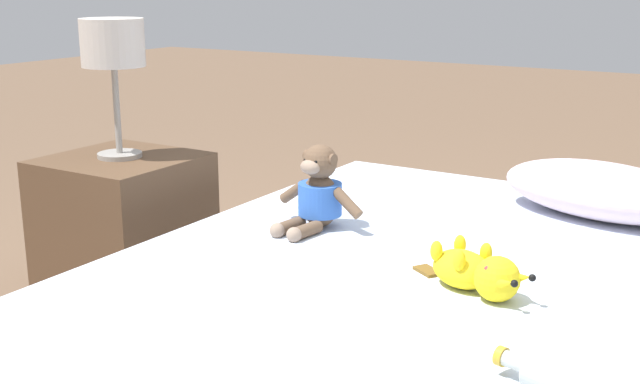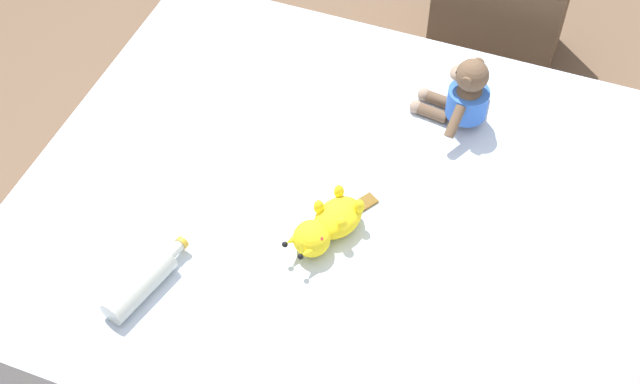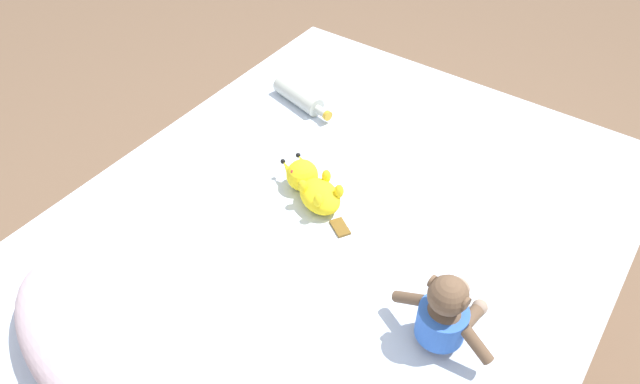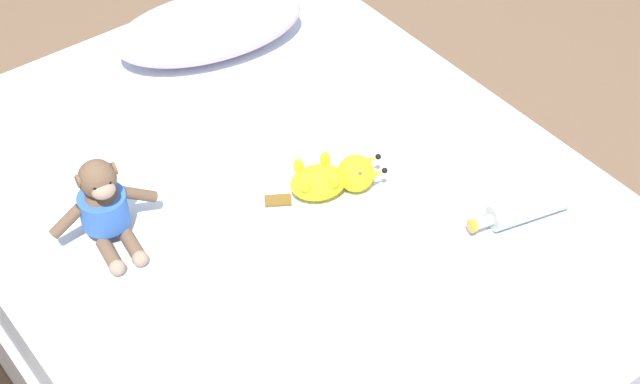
# 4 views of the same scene
# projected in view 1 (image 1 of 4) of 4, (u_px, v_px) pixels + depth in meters

# --- Properties ---
(bed) EXTENTS (1.55, 1.96, 0.38)m
(bed) POSITION_uv_depth(u_px,v_px,m) (434.00, 349.00, 1.96)
(bed) COLOR #B2B2B7
(bed) RESTS_ON ground_plane
(pillow) EXTENTS (0.65, 0.42, 0.16)m
(pillow) POSITION_uv_depth(u_px,v_px,m) (601.00, 190.00, 2.33)
(pillow) COLOR silver
(pillow) RESTS_ON bed
(plush_monkey) EXTENTS (0.29, 0.24, 0.24)m
(plush_monkey) POSITION_uv_depth(u_px,v_px,m) (317.00, 194.00, 2.23)
(plush_monkey) COLOR brown
(plush_monkey) RESTS_ON bed
(plush_yellow_creature) EXTENTS (0.32, 0.19, 0.10)m
(plush_yellow_creature) POSITION_uv_depth(u_px,v_px,m) (477.00, 272.00, 1.78)
(plush_yellow_creature) COLOR yellow
(plush_yellow_creature) RESTS_ON bed
(nightstand) EXTENTS (0.44, 0.44, 0.50)m
(nightstand) POSITION_uv_depth(u_px,v_px,m) (125.00, 232.00, 2.64)
(nightstand) COLOR brown
(nightstand) RESTS_ON ground_plane
(bedside_lamp) EXTENTS (0.20, 0.20, 0.43)m
(bedside_lamp) POSITION_uv_depth(u_px,v_px,m) (113.00, 49.00, 2.49)
(bedside_lamp) COLOR gray
(bedside_lamp) RESTS_ON nightstand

